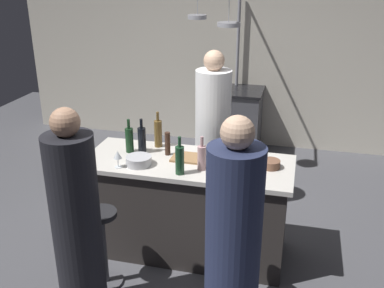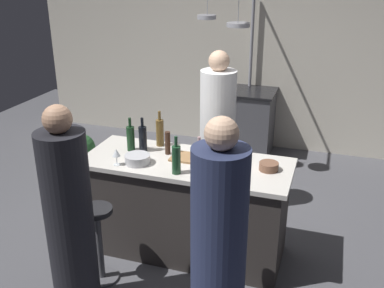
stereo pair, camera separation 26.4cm
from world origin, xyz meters
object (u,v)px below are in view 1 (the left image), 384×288
Objects in this scene: wine_bottle_green at (180,160)px; pepper_mill at (168,144)px; wine_glass_near_left_guest at (217,156)px; mixing_bowl_wooden at (270,164)px; wine_bottle_dark at (142,140)px; cutting_board at (190,158)px; potted_plant at (71,155)px; wine_glass_by_chef at (118,156)px; stove_range at (232,120)px; wine_bottle_rose at (202,157)px; wine_bottle_red at (129,139)px; mixing_bowl_steel at (139,161)px; bar_stool_right at (236,265)px; wine_bottle_amber at (158,133)px; bar_stool_left at (103,245)px; guest_right at (233,250)px; chef at (213,139)px; guest_left at (77,226)px.

pepper_mill is at bearing 121.48° from wine_bottle_green.
wine_glass_near_left_guest reaches higher than mixing_bowl_wooden.
wine_bottle_dark is 1.99× the size of mixing_bowl_wooden.
pepper_mill is (-0.22, 0.04, 0.10)m from cutting_board.
cutting_board is 2.19× the size of wine_glass_near_left_guest.
wine_glass_by_chef is (1.25, -1.38, 0.71)m from potted_plant.
stove_range is at bearing 36.61° from potted_plant.
wine_bottle_rose is (0.36, -0.22, 0.00)m from pepper_mill.
wine_bottle_dark is (1.34, -1.04, 0.73)m from potted_plant.
mixing_bowl_steel is (0.18, -0.25, -0.08)m from wine_bottle_red.
mixing_bowl_wooden is at bearing 76.43° from bar_stool_right.
wine_bottle_dark is 0.28m from mixing_bowl_steel.
wine_bottle_amber is 1.05× the size of wine_bottle_green.
potted_plant is at bearing 142.25° from wine_bottle_dark.
bar_stool_left is at bearing -146.01° from wine_glass_near_left_guest.
cutting_board is (-0.55, 1.06, 0.13)m from guest_right.
wine_bottle_dark is at bearing -37.75° from potted_plant.
wine_bottle_rose is at bearing 35.36° from bar_stool_left.
chef reaches higher than bar_stool_left.
pepper_mill is at bearing -109.02° from chef.
potted_plant is at bearing 142.41° from wine_bottle_green.
cutting_board is (0.57, 1.02, 0.15)m from guest_left.
wine_bottle_rose is 0.13m from wine_glass_near_left_guest.
potted_plant is 1.56× the size of wine_bottle_amber.
pepper_mill is at bearing 124.89° from guest_right.
wine_bottle_green is (0.56, 0.71, 0.27)m from guest_left.
bar_stool_left is 2.37× the size of wine_bottle_rose.
potted_plant is 2.41m from wine_bottle_rose.
wine_bottle_red reaches higher than bar_stool_right.
stove_range is at bearing 80.99° from wine_bottle_amber.
pepper_mill is 0.35m from wine_bottle_red.
bar_stool_left is 4.66× the size of wine_glass_by_chef.
wine_bottle_red is at bearing -176.77° from pepper_mill.
chef is at bearing 55.52° from wine_bottle_amber.
wine_bottle_dark is 1.14m from mixing_bowl_wooden.
wine_bottle_rose reaches higher than stove_range.
wine_glass_near_left_guest is (0.81, 0.55, 0.63)m from bar_stool_left.
guest_right reaches higher than wine_bottle_amber.
potted_plant is (-1.78, -1.33, -0.15)m from stove_range.
chef is 1.62m from bar_stool_left.
chef is 1.59m from bar_stool_right.
wine_glass_near_left_guest is at bearing 8.96° from mixing_bowl_steel.
wine_bottle_red is 1.93× the size of mixing_bowl_wooden.
guest_left is 5.13× the size of wine_bottle_green.
mixing_bowl_wooden is at bearing 14.85° from wine_glass_near_left_guest.
wine_bottle_amber is at bearing 124.60° from wine_bottle_green.
wine_glass_by_chef is (-1.07, 0.36, 0.63)m from bar_stool_right.
potted_plant is at bearing 149.78° from wine_glass_near_left_guest.
bar_stool_right is at bearing -80.07° from stove_range.
wine_glass_by_chef is (-0.09, -0.34, -0.02)m from wine_bottle_dark.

